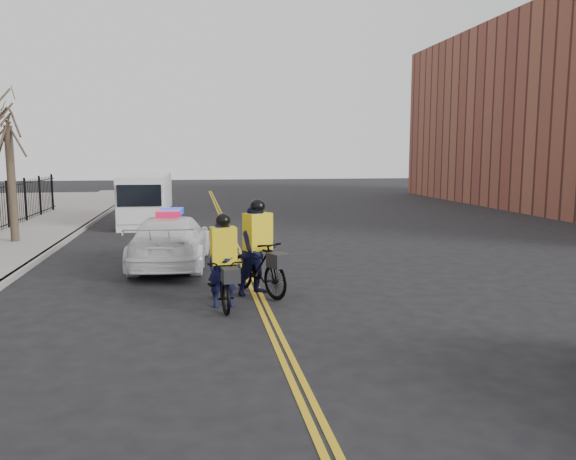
% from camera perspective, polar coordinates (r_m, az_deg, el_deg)
% --- Properties ---
extents(ground, '(120.00, 120.00, 0.00)m').
position_cam_1_polar(ground, '(11.32, -2.17, -8.61)').
color(ground, black).
rests_on(ground, ground).
extents(center_line_left, '(0.10, 60.00, 0.01)m').
position_cam_1_polar(center_line_left, '(19.08, -5.51, -1.88)').
color(center_line_left, gold).
rests_on(center_line_left, ground).
extents(center_line_right, '(0.10, 60.00, 0.01)m').
position_cam_1_polar(center_line_right, '(19.09, -5.03, -1.87)').
color(center_line_right, gold).
rests_on(center_line_right, ground).
extents(curb, '(0.20, 60.00, 0.15)m').
position_cam_1_polar(curb, '(19.58, -23.08, -2.02)').
color(curb, gray).
rests_on(curb, ground).
extents(street_tree, '(3.20, 3.20, 4.80)m').
position_cam_1_polar(street_tree, '(21.68, -26.49, 7.87)').
color(street_tree, '#3D2F24').
rests_on(street_tree, sidewalk).
extents(police_cruiser, '(2.42, 5.16, 1.62)m').
position_cam_1_polar(police_cruiser, '(16.31, -11.81, -1.06)').
color(police_cruiser, white).
rests_on(police_cruiser, ground).
extents(cargo_van, '(2.18, 5.41, 2.24)m').
position_cam_1_polar(cargo_van, '(25.99, -14.22, 2.90)').
color(cargo_van, white).
rests_on(cargo_van, ground).
extents(cyclist_near, '(0.96, 2.09, 1.97)m').
position_cam_1_polar(cyclist_near, '(11.81, -6.52, -4.52)').
color(cyclist_near, black).
rests_on(cyclist_near, ground).
extents(cyclist_far, '(1.55, 2.20, 2.19)m').
position_cam_1_polar(cyclist_far, '(12.73, -3.05, -2.77)').
color(cyclist_far, black).
rests_on(cyclist_far, ground).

